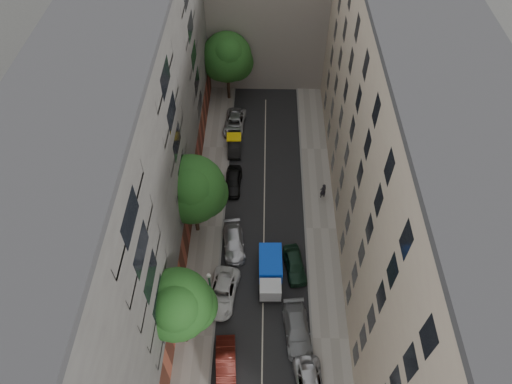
{
  "coord_description": "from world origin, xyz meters",
  "views": [
    {
      "loc": [
        -0.19,
        -26.04,
        36.03
      ],
      "look_at": [
        -0.77,
        -0.51,
        6.0
      ],
      "focal_mm": 32.0,
      "sensor_mm": 36.0,
      "label": 1
    }
  ],
  "objects_px": {
    "tree_far": "(228,59)",
    "car_right_2": "(295,265)",
    "tree_near": "(178,307)",
    "lamp_post": "(210,288)",
    "car_left_1": "(226,363)",
    "tarp_truck": "(270,272)",
    "car_left_5": "(234,144)",
    "car_left_3": "(234,242)",
    "car_left_4": "(233,181)",
    "car_right_1": "(297,330)",
    "tree_mid": "(192,191)",
    "car_left_2": "(222,293)",
    "pedestrian": "(323,191)",
    "car_left_6": "(235,123)"
  },
  "relations": [
    {
      "from": "car_left_4",
      "to": "car_right_2",
      "type": "bearing_deg",
      "value": -55.68
    },
    {
      "from": "tarp_truck",
      "to": "car_left_5",
      "type": "bearing_deg",
      "value": 102.49
    },
    {
      "from": "car_left_2",
      "to": "tree_far",
      "type": "height_order",
      "value": "tree_far"
    },
    {
      "from": "car_left_5",
      "to": "car_left_6",
      "type": "height_order",
      "value": "car_left_6"
    },
    {
      "from": "car_left_3",
      "to": "lamp_post",
      "type": "distance_m",
      "value": 7.15
    },
    {
      "from": "car_right_1",
      "to": "pedestrian",
      "type": "bearing_deg",
      "value": 71.81
    },
    {
      "from": "car_left_1",
      "to": "pedestrian",
      "type": "xyz_separation_m",
      "value": [
        8.71,
        17.38,
        0.37
      ]
    },
    {
      "from": "tarp_truck",
      "to": "car_right_2",
      "type": "height_order",
      "value": "tarp_truck"
    },
    {
      "from": "car_left_4",
      "to": "car_left_3",
      "type": "bearing_deg",
      "value": -83.61
    },
    {
      "from": "tree_far",
      "to": "lamp_post",
      "type": "height_order",
      "value": "tree_far"
    },
    {
      "from": "car_left_6",
      "to": "tarp_truck",
      "type": "bearing_deg",
      "value": -73.36
    },
    {
      "from": "car_right_2",
      "to": "car_left_3",
      "type": "bearing_deg",
      "value": 148.34
    },
    {
      "from": "car_left_3",
      "to": "car_left_4",
      "type": "bearing_deg",
      "value": 86.01
    },
    {
      "from": "tarp_truck",
      "to": "lamp_post",
      "type": "bearing_deg",
      "value": -149.39
    },
    {
      "from": "car_left_6",
      "to": "car_left_5",
      "type": "bearing_deg",
      "value": -82.84
    },
    {
      "from": "car_left_4",
      "to": "car_left_5",
      "type": "xyz_separation_m",
      "value": [
        -0.16,
        5.6,
        -0.04
      ]
    },
    {
      "from": "tree_far",
      "to": "car_right_2",
      "type": "bearing_deg",
      "value": -73.32
    },
    {
      "from": "tree_far",
      "to": "car_left_3",
      "type": "bearing_deg",
      "value": -85.59
    },
    {
      "from": "car_left_4",
      "to": "car_right_2",
      "type": "relative_size",
      "value": 1.02
    },
    {
      "from": "car_left_5",
      "to": "car_left_6",
      "type": "xyz_separation_m",
      "value": [
        -0.14,
        3.6,
        0.02
      ]
    },
    {
      "from": "car_right_1",
      "to": "tree_near",
      "type": "bearing_deg",
      "value": 179.59
    },
    {
      "from": "car_left_5",
      "to": "car_left_6",
      "type": "bearing_deg",
      "value": 89.74
    },
    {
      "from": "tree_near",
      "to": "lamp_post",
      "type": "xyz_separation_m",
      "value": [
        1.86,
        2.93,
        -2.58
      ]
    },
    {
      "from": "lamp_post",
      "to": "pedestrian",
      "type": "relative_size",
      "value": 2.97
    },
    {
      "from": "tarp_truck",
      "to": "tree_far",
      "type": "xyz_separation_m",
      "value": [
        -5.1,
        25.45,
        4.54
      ]
    },
    {
      "from": "car_left_5",
      "to": "pedestrian",
      "type": "height_order",
      "value": "pedestrian"
    },
    {
      "from": "car_left_3",
      "to": "pedestrian",
      "type": "height_order",
      "value": "pedestrian"
    },
    {
      "from": "car_left_2",
      "to": "lamp_post",
      "type": "relative_size",
      "value": 0.9
    },
    {
      "from": "tarp_truck",
      "to": "car_right_2",
      "type": "relative_size",
      "value": 1.18
    },
    {
      "from": "car_left_2",
      "to": "car_left_3",
      "type": "relative_size",
      "value": 1.08
    },
    {
      "from": "tarp_truck",
      "to": "car_left_4",
      "type": "xyz_separation_m",
      "value": [
        -3.9,
        10.96,
        -0.52
      ]
    },
    {
      "from": "tarp_truck",
      "to": "car_right_2",
      "type": "distance_m",
      "value": 2.51
    },
    {
      "from": "car_left_6",
      "to": "car_left_4",
      "type": "bearing_deg",
      "value": -83.24
    },
    {
      "from": "car_left_1",
      "to": "car_right_2",
      "type": "height_order",
      "value": "car_left_1"
    },
    {
      "from": "tarp_truck",
      "to": "tree_mid",
      "type": "xyz_separation_m",
      "value": [
        -6.9,
        5.09,
        4.66
      ]
    },
    {
      "from": "car_left_2",
      "to": "car_left_4",
      "type": "bearing_deg",
      "value": 97.48
    },
    {
      "from": "car_left_3",
      "to": "car_left_4",
      "type": "relative_size",
      "value": 1.1
    },
    {
      "from": "tarp_truck",
      "to": "car_left_4",
      "type": "relative_size",
      "value": 1.16
    },
    {
      "from": "tree_near",
      "to": "tree_mid",
      "type": "height_order",
      "value": "tree_near"
    },
    {
      "from": "car_left_3",
      "to": "car_left_5",
      "type": "xyz_separation_m",
      "value": [
        -0.66,
        13.2,
        0.0
      ]
    },
    {
      "from": "car_left_4",
      "to": "tree_mid",
      "type": "relative_size",
      "value": 0.47
    },
    {
      "from": "tree_near",
      "to": "tree_far",
      "type": "relative_size",
      "value": 1.04
    },
    {
      "from": "tree_near",
      "to": "lamp_post",
      "type": "bearing_deg",
      "value": 57.61
    },
    {
      "from": "car_right_1",
      "to": "lamp_post",
      "type": "distance_m",
      "value": 7.86
    },
    {
      "from": "tarp_truck",
      "to": "car_right_1",
      "type": "height_order",
      "value": "tarp_truck"
    },
    {
      "from": "lamp_post",
      "to": "pedestrian",
      "type": "height_order",
      "value": "lamp_post"
    },
    {
      "from": "car_left_2",
      "to": "car_right_1",
      "type": "xyz_separation_m",
      "value": [
        6.29,
        -3.19,
        0.02
      ]
    },
    {
      "from": "car_left_5",
      "to": "lamp_post",
      "type": "bearing_deg",
      "value": -94.72
    },
    {
      "from": "pedestrian",
      "to": "tree_near",
      "type": "bearing_deg",
      "value": 29.31
    },
    {
      "from": "tarp_truck",
      "to": "car_left_3",
      "type": "distance_m",
      "value": 4.82
    }
  ]
}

